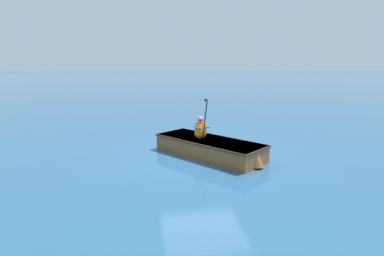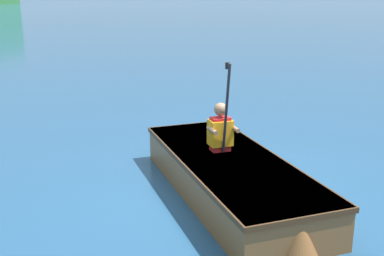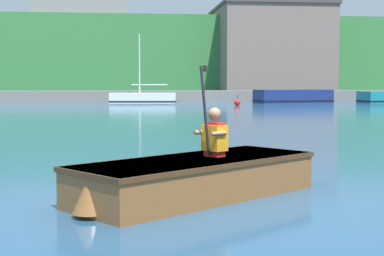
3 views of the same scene
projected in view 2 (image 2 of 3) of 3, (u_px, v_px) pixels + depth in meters
name	position (u px, v px, depth m)	size (l,w,h in m)	color
ground_plane	(219.00, 193.00, 6.17)	(300.00, 300.00, 0.00)	navy
rowboat_foreground	(232.00, 177.00, 5.96)	(3.40, 3.02, 0.50)	brown
person_paddler	(221.00, 129.00, 6.16)	(0.45, 0.45, 1.17)	red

